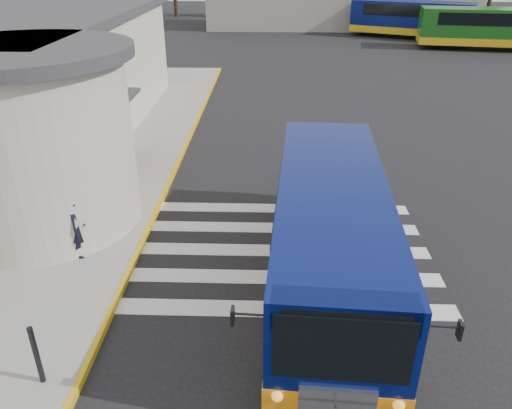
{
  "coord_description": "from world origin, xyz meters",
  "views": [
    {
      "loc": [
        -0.65,
        -11.9,
        7.05
      ],
      "look_at": [
        -1.01,
        -0.5,
        1.2
      ],
      "focal_mm": 35.0,
      "sensor_mm": 36.0,
      "label": 1
    }
  ],
  "objects_px": {
    "bollard": "(37,355)",
    "far_bus_b": "(488,27)",
    "pedestrian_a": "(78,228)",
    "transit_bus": "(330,238)",
    "far_bus_a": "(411,18)"
  },
  "relations": [
    {
      "from": "bollard",
      "to": "far_bus_b",
      "type": "height_order",
      "value": "far_bus_b"
    },
    {
      "from": "pedestrian_a",
      "to": "far_bus_b",
      "type": "relative_size",
      "value": 0.15
    },
    {
      "from": "transit_bus",
      "to": "bollard",
      "type": "height_order",
      "value": "transit_bus"
    },
    {
      "from": "transit_bus",
      "to": "bollard",
      "type": "xyz_separation_m",
      "value": [
        -5.39,
        -3.35,
        -0.47
      ]
    },
    {
      "from": "pedestrian_a",
      "to": "far_bus_b",
      "type": "bearing_deg",
      "value": -31.53
    },
    {
      "from": "far_bus_a",
      "to": "far_bus_b",
      "type": "height_order",
      "value": "far_bus_a"
    },
    {
      "from": "pedestrian_a",
      "to": "bollard",
      "type": "distance_m",
      "value": 4.19
    },
    {
      "from": "far_bus_a",
      "to": "transit_bus",
      "type": "bearing_deg",
      "value": -170.66
    },
    {
      "from": "transit_bus",
      "to": "pedestrian_a",
      "type": "distance_m",
      "value": 6.14
    },
    {
      "from": "pedestrian_a",
      "to": "far_bus_a",
      "type": "bearing_deg",
      "value": -21.56
    },
    {
      "from": "pedestrian_a",
      "to": "far_bus_a",
      "type": "relative_size",
      "value": 0.15
    },
    {
      "from": "bollard",
      "to": "far_bus_a",
      "type": "xyz_separation_m",
      "value": [
        16.17,
        40.49,
        0.95
      ]
    },
    {
      "from": "far_bus_b",
      "to": "bollard",
      "type": "bearing_deg",
      "value": 158.56
    },
    {
      "from": "pedestrian_a",
      "to": "bollard",
      "type": "height_order",
      "value": "pedestrian_a"
    },
    {
      "from": "far_bus_b",
      "to": "transit_bus",
      "type": "bearing_deg",
      "value": 163.34
    }
  ]
}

